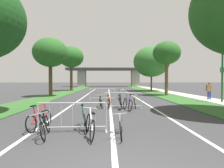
{
  "coord_description": "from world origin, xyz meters",
  "views": [
    {
      "loc": [
        -0.15,
        -3.24,
        1.82
      ],
      "look_at": [
        0.18,
        11.72,
        1.52
      ],
      "focal_mm": 28.86,
      "sensor_mm": 36.0,
      "label": 1
    }
  ],
  "objects_px": {
    "tree_right_pine_near": "(167,53)",
    "crowd_barrier_second": "(123,101)",
    "bicycle_blue_5": "(120,95)",
    "bicycle_green_10": "(120,102)",
    "tree_left_cypress_far": "(50,53)",
    "bicycle_teal_4": "(84,119)",
    "lamppost_with_sign": "(222,65)",
    "bicycle_yellow_9": "(135,102)",
    "bicycle_green_0": "(101,102)",
    "bicycle_black_6": "(45,126)",
    "pedestrian_pushing_bike": "(209,89)",
    "crowd_barrier_third": "(102,94)",
    "bicycle_red_1": "(39,119)",
    "bicycle_purple_8": "(128,104)",
    "crowd_barrier_nearest": "(72,117)",
    "tree_left_pine_far": "(71,57)",
    "bicycle_white_3": "(90,125)",
    "bicycle_silver_2": "(121,125)",
    "tree_right_oak_near": "(151,62)",
    "bicycle_orange_7": "(109,102)"
  },
  "relations": [
    {
      "from": "bicycle_green_0",
      "to": "bicycle_yellow_9",
      "type": "distance_m",
      "value": 2.27
    },
    {
      "from": "bicycle_red_1",
      "to": "bicycle_yellow_9",
      "type": "xyz_separation_m",
      "value": [
        4.35,
        5.24,
        0.02
      ]
    },
    {
      "from": "bicycle_silver_2",
      "to": "bicycle_white_3",
      "type": "height_order",
      "value": "bicycle_white_3"
    },
    {
      "from": "pedestrian_pushing_bike",
      "to": "bicycle_teal_4",
      "type": "bearing_deg",
      "value": -130.59
    },
    {
      "from": "lamppost_with_sign",
      "to": "bicycle_purple_8",
      "type": "distance_m",
      "value": 9.05
    },
    {
      "from": "tree_left_cypress_far",
      "to": "bicycle_teal_4",
      "type": "height_order",
      "value": "tree_left_cypress_far"
    },
    {
      "from": "tree_right_pine_near",
      "to": "bicycle_yellow_9",
      "type": "xyz_separation_m",
      "value": [
        -5.11,
        -9.06,
        -4.61
      ]
    },
    {
      "from": "bicycle_teal_4",
      "to": "pedestrian_pushing_bike",
      "type": "distance_m",
      "value": 13.94
    },
    {
      "from": "bicycle_green_10",
      "to": "bicycle_blue_5",
      "type": "bearing_deg",
      "value": 85.6
    },
    {
      "from": "bicycle_white_3",
      "to": "bicycle_green_10",
      "type": "xyz_separation_m",
      "value": [
        1.41,
        6.22,
        0.01
      ]
    },
    {
      "from": "crowd_barrier_nearest",
      "to": "bicycle_silver_2",
      "type": "bearing_deg",
      "value": -15.81
    },
    {
      "from": "pedestrian_pushing_bike",
      "to": "bicycle_green_0",
      "type": "bearing_deg",
      "value": -150.12
    },
    {
      "from": "crowd_barrier_nearest",
      "to": "bicycle_teal_4",
      "type": "height_order",
      "value": "crowd_barrier_nearest"
    },
    {
      "from": "pedestrian_pushing_bike",
      "to": "crowd_barrier_second",
      "type": "bearing_deg",
      "value": -144.1
    },
    {
      "from": "tree_left_pine_far",
      "to": "bicycle_red_1",
      "type": "relative_size",
      "value": 4.55
    },
    {
      "from": "tree_left_cypress_far",
      "to": "crowd_barrier_second",
      "type": "height_order",
      "value": "tree_left_cypress_far"
    },
    {
      "from": "crowd_barrier_second",
      "to": "bicycle_black_6",
      "type": "distance_m",
      "value": 6.46
    },
    {
      "from": "crowd_barrier_third",
      "to": "bicycle_white_3",
      "type": "bearing_deg",
      "value": -90.28
    },
    {
      "from": "crowd_barrier_nearest",
      "to": "bicycle_green_10",
      "type": "bearing_deg",
      "value": 70.06
    },
    {
      "from": "bicycle_teal_4",
      "to": "bicycle_orange_7",
      "type": "distance_m",
      "value": 5.28
    },
    {
      "from": "crowd_barrier_nearest",
      "to": "pedestrian_pushing_bike",
      "type": "distance_m",
      "value": 14.5
    },
    {
      "from": "lamppost_with_sign",
      "to": "bicycle_green_0",
      "type": "xyz_separation_m",
      "value": [
        -9.71,
        -2.29,
        -2.7
      ]
    },
    {
      "from": "tree_right_oak_near",
      "to": "bicycle_orange_7",
      "type": "distance_m",
      "value": 19.6
    },
    {
      "from": "bicycle_green_0",
      "to": "bicycle_white_3",
      "type": "height_order",
      "value": "bicycle_white_3"
    },
    {
      "from": "bicycle_yellow_9",
      "to": "crowd_barrier_second",
      "type": "bearing_deg",
      "value": -142.93
    },
    {
      "from": "tree_right_oak_near",
      "to": "pedestrian_pushing_bike",
      "type": "distance_m",
      "value": 14.09
    },
    {
      "from": "tree_left_pine_far",
      "to": "bicycle_silver_2",
      "type": "xyz_separation_m",
      "value": [
        6.77,
        -25.34,
        -5.45
      ]
    },
    {
      "from": "bicycle_teal_4",
      "to": "bicycle_purple_8",
      "type": "bearing_deg",
      "value": 52.83
    },
    {
      "from": "tree_right_pine_near",
      "to": "crowd_barrier_second",
      "type": "xyz_separation_m",
      "value": [
        -5.94,
        -9.52,
        -4.47
      ]
    },
    {
      "from": "crowd_barrier_third",
      "to": "crowd_barrier_nearest",
      "type": "bearing_deg",
      "value": -93.94
    },
    {
      "from": "bicycle_red_1",
      "to": "tree_left_pine_far",
      "type": "bearing_deg",
      "value": 109.68
    },
    {
      "from": "bicycle_black_6",
      "to": "pedestrian_pushing_bike",
      "type": "relative_size",
      "value": 0.95
    },
    {
      "from": "crowd_barrier_second",
      "to": "bicycle_yellow_9",
      "type": "distance_m",
      "value": 0.96
    },
    {
      "from": "bicycle_teal_4",
      "to": "pedestrian_pushing_bike",
      "type": "xyz_separation_m",
      "value": [
        10.17,
        9.51,
        0.64
      ]
    },
    {
      "from": "tree_right_oak_near",
      "to": "bicycle_red_1",
      "type": "xyz_separation_m",
      "value": [
        -9.75,
        -22.88,
        -4.55
      ]
    },
    {
      "from": "bicycle_white_3",
      "to": "tree_left_cypress_far",
      "type": "bearing_deg",
      "value": 98.65
    },
    {
      "from": "bicycle_green_0",
      "to": "bicycle_black_6",
      "type": "xyz_separation_m",
      "value": [
        -1.55,
        -6.19,
        -0.0
      ]
    },
    {
      "from": "crowd_barrier_second",
      "to": "bicycle_green_10",
      "type": "relative_size",
      "value": 1.48
    },
    {
      "from": "bicycle_green_0",
      "to": "bicycle_purple_8",
      "type": "distance_m",
      "value": 1.97
    },
    {
      "from": "tree_right_pine_near",
      "to": "crowd_barrier_third",
      "type": "distance_m",
      "value": 9.67
    },
    {
      "from": "crowd_barrier_nearest",
      "to": "bicycle_white_3",
      "type": "height_order",
      "value": "crowd_barrier_nearest"
    },
    {
      "from": "bicycle_orange_7",
      "to": "bicycle_green_10",
      "type": "xyz_separation_m",
      "value": [
        0.74,
        0.08,
        0.01
      ]
    },
    {
      "from": "lamppost_with_sign",
      "to": "bicycle_green_0",
      "type": "distance_m",
      "value": 10.33
    },
    {
      "from": "crowd_barrier_third",
      "to": "bicycle_teal_4",
      "type": "height_order",
      "value": "crowd_barrier_third"
    },
    {
      "from": "bicycle_red_1",
      "to": "bicycle_purple_8",
      "type": "distance_m",
      "value": 5.69
    },
    {
      "from": "bicycle_white_3",
      "to": "bicycle_blue_5",
      "type": "xyz_separation_m",
      "value": [
        1.75,
        11.36,
        0.0
      ]
    },
    {
      "from": "tree_left_pine_far",
      "to": "crowd_barrier_nearest",
      "type": "relative_size",
      "value": 3.13
    },
    {
      "from": "bicycle_orange_7",
      "to": "bicycle_black_6",
      "type": "bearing_deg",
      "value": -104.61
    },
    {
      "from": "bicycle_blue_5",
      "to": "bicycle_green_10",
      "type": "height_order",
      "value": "bicycle_green_10"
    },
    {
      "from": "lamppost_with_sign",
      "to": "bicycle_yellow_9",
      "type": "bearing_deg",
      "value": -162.87
    }
  ]
}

